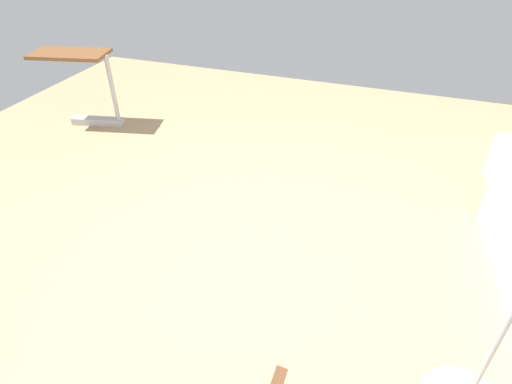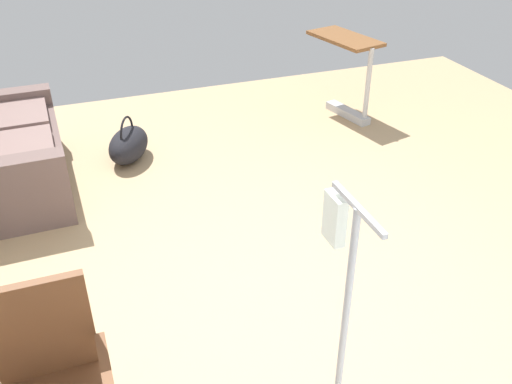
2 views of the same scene
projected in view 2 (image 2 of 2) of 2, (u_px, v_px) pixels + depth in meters
name	position (u px, v px, depth m)	size (l,w,h in m)	color
ground_plane	(317.00, 276.00, 3.86)	(7.40, 7.40, 0.00)	tan
couch	(5.00, 155.00, 4.71)	(1.62, 0.89, 0.85)	#68534F
overbed_table	(348.00, 67.00, 5.90)	(0.88, 0.57, 0.84)	#B2B5BA
duffel_bag	(128.00, 145.00, 5.22)	(0.64, 0.55, 0.43)	black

